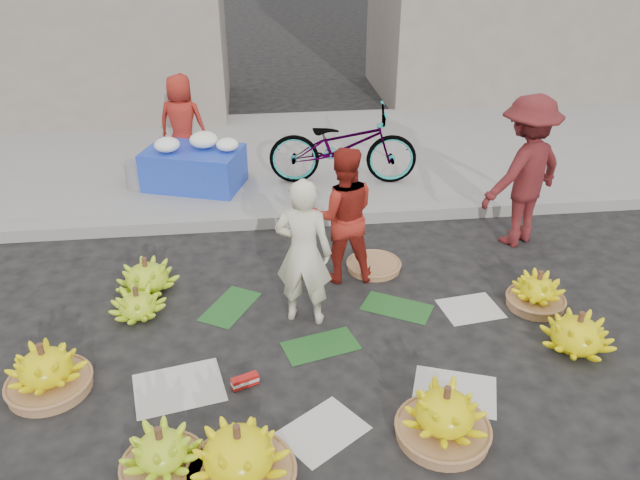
{
  "coord_description": "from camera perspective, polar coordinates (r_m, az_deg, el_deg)",
  "views": [
    {
      "loc": [
        -0.61,
        -4.55,
        3.46
      ],
      "look_at": [
        -0.03,
        0.47,
        0.7
      ],
      "focal_mm": 35.0,
      "sensor_mm": 36.0,
      "label": 1
    }
  ],
  "objects": [
    {
      "name": "banana_leaves",
      "position": [
        5.89,
        -0.39,
        -7.25
      ],
      "size": [
        2.0,
        1.0,
        0.0
      ],
      "primitive_type": null,
      "color": "#194B1B",
      "rests_on": "ground"
    },
    {
      "name": "banana_bunch_5",
      "position": [
        6.34,
        19.23,
        -4.51
      ],
      "size": [
        0.61,
        0.61,
        0.39
      ],
      "rotation": [
        0.0,
        0.0,
        -0.41
      ],
      "color": "#91613C",
      "rests_on": "ground"
    },
    {
      "name": "flower_table",
      "position": [
        8.37,
        -11.41,
        6.73
      ],
      "size": [
        1.4,
        1.11,
        0.71
      ],
      "rotation": [
        0.0,
        0.0,
        -0.33
      ],
      "color": "#1B36B5",
      "rests_on": "sidewalk"
    },
    {
      "name": "basket_spare",
      "position": [
        6.67,
        4.94,
        -2.37
      ],
      "size": [
        0.64,
        0.64,
        0.06
      ],
      "primitive_type": "cylinder",
      "rotation": [
        0.0,
        0.0,
        -0.16
      ],
      "color": "#91613C",
      "rests_on": "ground"
    },
    {
      "name": "vendor_red",
      "position": [
        6.2,
        2.07,
        2.29
      ],
      "size": [
        0.71,
        0.56,
        1.42
      ],
      "primitive_type": "imported",
      "rotation": [
        0.0,
        0.0,
        3.11
      ],
      "color": "#A82719",
      "rests_on": "ground"
    },
    {
      "name": "curb",
      "position": [
        7.57,
        -1.29,
        2.1
      ],
      "size": [
        40.0,
        0.25,
        0.15
      ],
      "primitive_type": "cube",
      "color": "gray",
      "rests_on": "ground"
    },
    {
      "name": "vendor_cream",
      "position": [
        5.53,
        -1.53,
        -1.17
      ],
      "size": [
        0.6,
        0.48,
        1.42
      ],
      "primitive_type": "imported",
      "rotation": [
        0.0,
        0.0,
        2.84
      ],
      "color": "beige",
      "rests_on": "ground"
    },
    {
      "name": "banana_bunch_2",
      "position": [
        4.4,
        -7.42,
        -19.09
      ],
      "size": [
        0.74,
        0.74,
        0.5
      ],
      "rotation": [
        0.0,
        0.0,
        0.08
      ],
      "color": "#91613C",
      "rests_on": "ground"
    },
    {
      "name": "banana_bunch_7",
      "position": [
        6.47,
        -15.57,
        -3.19
      ],
      "size": [
        0.65,
        0.65,
        0.37
      ],
      "rotation": [
        0.0,
        0.0,
        0.11
      ],
      "color": "#92C81C",
      "rests_on": "ground"
    },
    {
      "name": "sidewalk",
      "position": [
        9.5,
        -2.51,
        7.66
      ],
      "size": [
        40.0,
        4.0,
        0.12
      ],
      "primitive_type": "cube",
      "color": "gray",
      "rests_on": "ground"
    },
    {
      "name": "flower_vendor",
      "position": [
        8.83,
        -12.49,
        10.37
      ],
      "size": [
        0.74,
        0.57,
        1.34
      ],
      "primitive_type": "imported",
      "rotation": [
        0.0,
        0.0,
        2.91
      ],
      "color": "#A82719",
      "rests_on": "sidewalk"
    },
    {
      "name": "banana_bunch_1",
      "position": [
        4.58,
        -14.24,
        -18.46
      ],
      "size": [
        0.63,
        0.63,
        0.41
      ],
      "rotation": [
        0.0,
        0.0,
        0.36
      ],
      "color": "#91613C",
      "rests_on": "ground"
    },
    {
      "name": "bicycle",
      "position": [
        8.26,
        2.11,
        8.62
      ],
      "size": [
        0.89,
        2.01,
        1.02
      ],
      "primitive_type": "imported",
      "rotation": [
        0.0,
        0.0,
        1.46
      ],
      "color": "gray",
      "rests_on": "sidewalk"
    },
    {
      "name": "man_striped",
      "position": [
        7.19,
        18.18,
        5.94
      ],
      "size": [
        1.27,
        1.07,
        1.7
      ],
      "primitive_type": "imported",
      "rotation": [
        0.0,
        0.0,
        3.62
      ],
      "color": "maroon",
      "rests_on": "ground"
    },
    {
      "name": "banana_bunch_3",
      "position": [
        4.74,
        11.31,
        -15.46
      ],
      "size": [
        0.68,
        0.68,
        0.46
      ],
      "rotation": [
        0.0,
        0.0,
        -0.11
      ],
      "color": "#91613C",
      "rests_on": "ground"
    },
    {
      "name": "incense_stack",
      "position": [
        5.19,
        -6.87,
        -12.69
      ],
      "size": [
        0.23,
        0.15,
        0.09
      ],
      "primitive_type": "cube",
      "rotation": [
        0.0,
        0.0,
        0.37
      ],
      "color": "#AF1612",
      "rests_on": "ground"
    },
    {
      "name": "banana_bunch_4",
      "position": [
        5.89,
        22.48,
        -7.85
      ],
      "size": [
        0.77,
        0.77,
        0.39
      ],
      "rotation": [
        0.0,
        0.0,
        -0.28
      ],
      "color": "#FAF00C",
      "rests_on": "ground"
    },
    {
      "name": "banana_bunch_0",
      "position": [
        5.48,
        -23.76,
        -10.86
      ],
      "size": [
        0.72,
        0.72,
        0.45
      ],
      "rotation": [
        0.0,
        0.0,
        -0.3
      ],
      "color": "#91613C",
      "rests_on": "ground"
    },
    {
      "name": "ground",
      "position": [
        5.75,
        0.83,
        -8.37
      ],
      "size": [
        80.0,
        80.0,
        0.0
      ],
      "primitive_type": "plane",
      "color": "black",
      "rests_on": "ground"
    },
    {
      "name": "grey_bucket",
      "position": [
        8.55,
        -16.36,
        5.76
      ],
      "size": [
        0.31,
        0.31,
        0.35
      ],
      "primitive_type": "cylinder",
      "color": "slate",
      "rests_on": "sidewalk"
    },
    {
      "name": "banana_bunch_6",
      "position": [
        6.12,
        -16.35,
        -5.62
      ],
      "size": [
        0.53,
        0.53,
        0.31
      ],
      "rotation": [
        0.0,
        0.0,
        -0.09
      ],
      "color": "#92C81C",
      "rests_on": "ground"
    },
    {
      "name": "newspaper_scatter",
      "position": [
        5.13,
        2.0,
        -13.69
      ],
      "size": [
        3.2,
        1.8,
        0.0
      ],
      "primitive_type": null,
      "color": "silver",
      "rests_on": "ground"
    }
  ]
}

